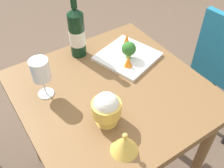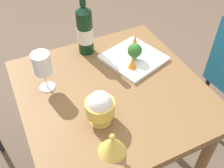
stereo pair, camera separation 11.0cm
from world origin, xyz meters
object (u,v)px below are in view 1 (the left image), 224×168
broccoli_floret (129,49)px  serving_plate (127,57)px  wine_bottle (77,32)px  carrot_garnish_left (127,40)px  wine_glass (40,71)px  carrot_garnish_right (128,61)px  rice_bowl_lid (125,144)px  rice_bowl (106,108)px

broccoli_floret → serving_plate: bearing=156.0°
wine_bottle → carrot_garnish_left: 0.25m
wine_glass → wine_bottle: bearing=124.0°
wine_glass → broccoli_floret: wine_glass is taller
serving_plate → broccoli_floret: broccoli_floret is taller
wine_glass → carrot_garnish_right: 0.40m
serving_plate → carrot_garnish_left: 0.09m
rice_bowl_lid → serving_plate: bearing=142.9°
wine_bottle → broccoli_floret: wine_bottle is taller
rice_bowl_lid → carrot_garnish_right: bearing=142.4°
wine_bottle → carrot_garnish_right: (0.22, 0.14, -0.08)m
rice_bowl_lid → broccoli_floret: broccoli_floret is taller
broccoli_floret → rice_bowl_lid: bearing=-37.6°
broccoli_floret → carrot_garnish_right: broccoli_floret is taller
rice_bowl → carrot_garnish_right: bearing=129.4°
wine_glass → rice_bowl_lid: bearing=16.4°
carrot_garnish_left → carrot_garnish_right: carrot_garnish_left is taller
rice_bowl → serving_plate: rice_bowl is taller
wine_bottle → wine_glass: bearing=-56.0°
rice_bowl → carrot_garnish_left: bearing=135.1°
wine_glass → rice_bowl: 0.30m
broccoli_floret → carrot_garnish_right: 0.07m
wine_bottle → carrot_garnish_left: bearing=67.2°
wine_glass → serving_plate: bearing=90.9°
rice_bowl → carrot_garnish_left: 0.47m
carrot_garnish_right → carrot_garnish_left: bearing=146.8°
wine_glass → carrot_garnish_left: 0.48m
wine_bottle → rice_bowl: (0.43, -0.11, -0.05)m
rice_bowl_lid → carrot_garnish_left: size_ratio=1.43×
wine_bottle → serving_plate: bearing=49.0°
rice_bowl_lid → carrot_garnish_left: 0.59m
carrot_garnish_right → rice_bowl_lid: bearing=-37.6°
wine_bottle → serving_plate: wine_bottle is taller
carrot_garnish_left → carrot_garnish_right: bearing=-33.2°
wine_glass → serving_plate: 0.44m
wine_glass → carrot_garnish_right: wine_glass is taller
wine_glass → broccoli_floret: (0.01, 0.42, -0.06)m
wine_glass → carrot_garnish_left: (-0.07, 0.47, -0.08)m
wine_bottle → carrot_garnish_right: 0.28m
serving_plate → carrot_garnish_right: carrot_garnish_right is taller
carrot_garnish_left → broccoli_floret: bearing=-30.2°
wine_bottle → broccoli_floret: size_ratio=3.72×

